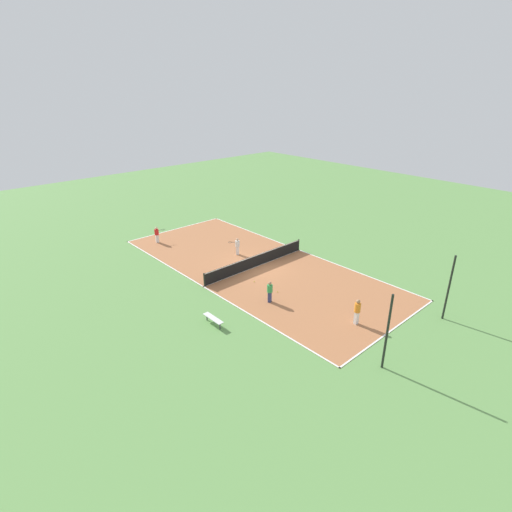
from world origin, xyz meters
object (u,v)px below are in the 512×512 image
object	(u,v)px
tennis_ball_midcourt	(277,292)
tennis_ball_far_baseline	(254,282)
tennis_net	(256,260)
bench	(213,319)
player_center_orange	(357,310)
fence_post_back_right	(387,332)
fence_post_back_left	(449,288)
player_far_green	(270,291)
player_far_white	(237,245)
player_coach_red	(157,234)

from	to	relation	value
tennis_ball_midcourt	tennis_ball_far_baseline	bearing A→B (deg)	-86.26
tennis_net	bench	bearing A→B (deg)	30.45
bench	tennis_ball_far_baseline	size ratio (longest dim) A/B	22.90
player_center_orange	fence_post_back_right	world-z (taller)	fence_post_back_right
tennis_ball_far_baseline	fence_post_back_right	size ratio (longest dim) A/B	0.02
tennis_ball_midcourt	fence_post_back_left	xyz separation A→B (m)	(-5.03, 8.93, 2.00)
tennis_net	fence_post_back_left	bearing A→B (deg)	104.41
player_center_orange	tennis_net	bearing A→B (deg)	85.80
tennis_net	player_far_green	xyz separation A→B (m)	(2.97, 4.57, 0.29)
player_far_white	fence_post_back_left	bearing A→B (deg)	142.02
player_far_white	tennis_ball_far_baseline	distance (m)	5.19
fence_post_back_right	bench	bearing A→B (deg)	-65.91
player_far_green	player_coach_red	bearing A→B (deg)	60.26
player_far_green	tennis_ball_far_baseline	bearing A→B (deg)	37.64
bench	fence_post_back_left	xyz separation A→B (m)	(-10.54, 8.70, 1.67)
tennis_net	tennis_ball_midcourt	bearing A→B (deg)	67.03
player_far_white	fence_post_back_right	xyz separation A→B (m)	(3.77, 15.70, 1.23)
player_center_orange	fence_post_back_right	distance (m)	4.06
player_center_orange	fence_post_back_left	xyz separation A→B (m)	(-4.34, 3.14, 1.12)
tennis_net	player_coach_red	bearing A→B (deg)	-72.54
player_far_white	fence_post_back_right	world-z (taller)	fence_post_back_right
bench	player_far_white	bearing A→B (deg)	132.40
tennis_net	fence_post_back_left	size ratio (longest dim) A/B	2.37
player_center_orange	player_far_green	distance (m)	5.58
tennis_net	player_far_green	bearing A→B (deg)	56.99
player_far_white	player_far_green	bearing A→B (deg)	106.63
tennis_ball_midcourt	tennis_net	bearing A→B (deg)	-112.97
player_far_green	tennis_ball_midcourt	distance (m)	1.58
tennis_net	player_center_orange	size ratio (longest dim) A/B	6.08
player_far_green	tennis_ball_midcourt	xyz separation A→B (m)	(-1.27, -0.56, -0.77)
player_far_white	fence_post_back_right	bearing A→B (deg)	118.12
player_center_orange	player_coach_red	world-z (taller)	player_center_orange
fence_post_back_left	tennis_net	bearing A→B (deg)	-75.59
fence_post_back_left	fence_post_back_right	xyz separation A→B (m)	(6.65, 0.00, 0.00)
bench	player_coach_red	size ratio (longest dim) A/B	1.08
player_center_orange	tennis_ball_far_baseline	xyz separation A→B (m)	(0.83, -7.96, -0.87)
bench	tennis_ball_far_baseline	world-z (taller)	bench
player_coach_red	tennis_ball_midcourt	xyz separation A→B (m)	(-1.32, 13.63, -0.78)
tennis_net	player_far_white	world-z (taller)	player_far_white
fence_post_back_left	fence_post_back_right	distance (m)	6.65
bench	fence_post_back_right	xyz separation A→B (m)	(-3.89, 8.70, 1.67)
tennis_ball_midcourt	fence_post_back_left	bearing A→B (deg)	119.38
bench	player_coach_red	distance (m)	14.48
tennis_ball_far_baseline	fence_post_back_left	size ratio (longest dim) A/B	0.02
tennis_ball_midcourt	player_far_white	bearing A→B (deg)	-107.61
tennis_net	player_center_orange	distance (m)	9.86
fence_post_back_left	fence_post_back_right	size ratio (longest dim) A/B	1.00
player_far_white	player_coach_red	bearing A→B (deg)	-21.52
player_far_green	player_coach_red	xyz separation A→B (m)	(0.05, -14.18, 0.01)
tennis_net	tennis_ball_far_baseline	bearing A→B (deg)	44.96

